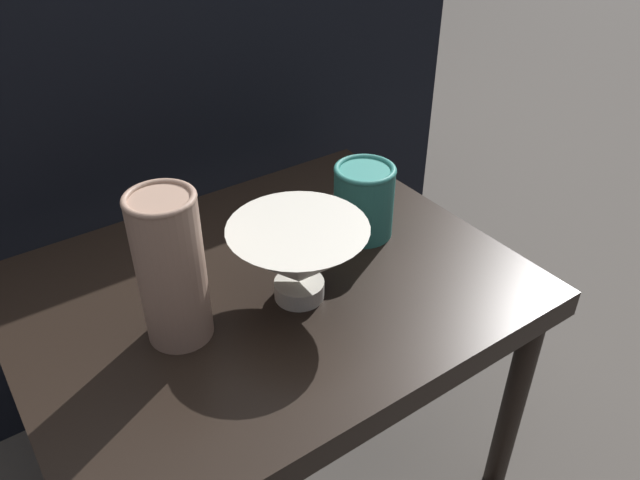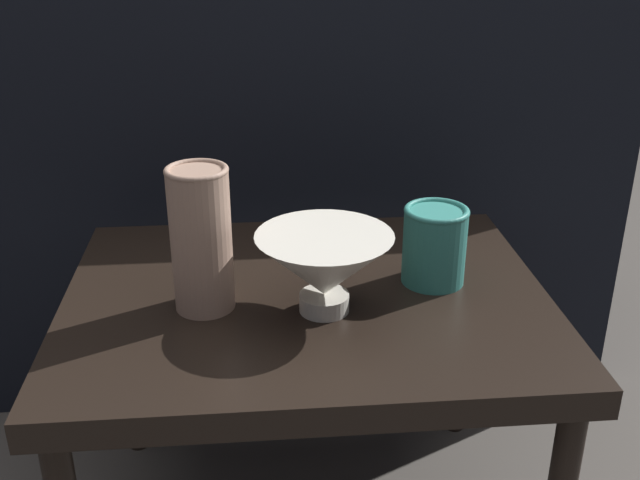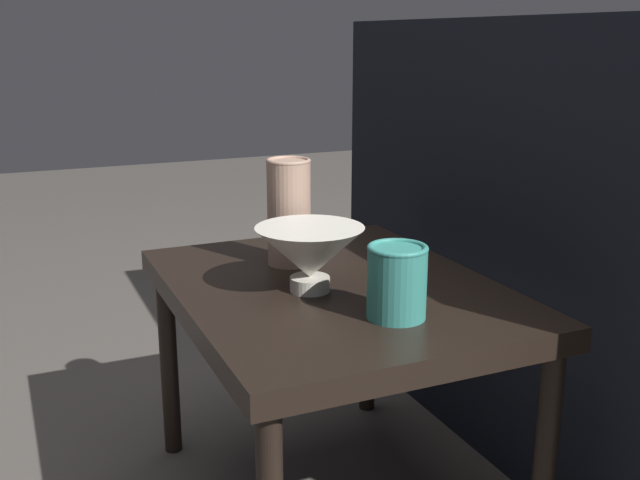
# 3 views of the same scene
# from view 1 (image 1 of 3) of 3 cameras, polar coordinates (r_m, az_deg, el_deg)

# --- Properties ---
(ground_plane) EXTENTS (8.00, 8.00, 0.00)m
(ground_plane) POSITION_cam_1_polar(r_m,az_deg,el_deg) (1.19, -3.81, -20.41)
(ground_plane) COLOR #4C4742
(table) EXTENTS (0.68, 0.53, 0.43)m
(table) POSITION_cam_1_polar(r_m,az_deg,el_deg) (0.90, -4.75, -6.17)
(table) COLOR black
(table) RESTS_ON ground_plane
(couch_backdrop) EXTENTS (1.30, 0.50, 0.88)m
(couch_backdrop) POSITION_cam_1_polar(r_m,az_deg,el_deg) (1.36, -18.36, 9.76)
(couch_backdrop) COLOR black
(couch_backdrop) RESTS_ON ground_plane
(bowl) EXTENTS (0.18, 0.18, 0.11)m
(bowl) POSITION_cam_1_polar(r_m,az_deg,el_deg) (0.80, -1.98, -1.54)
(bowl) COLOR silver
(bowl) RESTS_ON table
(vase_textured_left) EXTENTS (0.08, 0.08, 0.20)m
(vase_textured_left) POSITION_cam_1_polar(r_m,az_deg,el_deg) (0.75, -13.48, -2.47)
(vase_textured_left) COLOR tan
(vase_textured_left) RESTS_ON table
(vase_colorful_right) EXTENTS (0.09, 0.09, 0.11)m
(vase_colorful_right) POSITION_cam_1_polar(r_m,az_deg,el_deg) (0.94, 4.02, 3.70)
(vase_colorful_right) COLOR teal
(vase_colorful_right) RESTS_ON table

